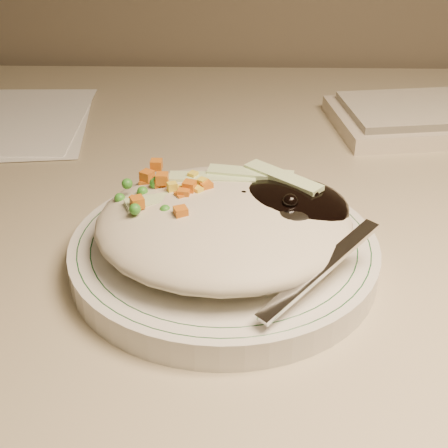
{
  "coord_description": "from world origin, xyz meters",
  "views": [
    {
      "loc": [
        -0.04,
        0.82,
        1.02
      ],
      "look_at": [
        -0.05,
        1.22,
        0.78
      ],
      "focal_mm": 50.0,
      "sensor_mm": 36.0,
      "label": 1
    }
  ],
  "objects": [
    {
      "name": "desk",
      "position": [
        0.0,
        1.38,
        0.54
      ],
      "size": [
        1.4,
        0.7,
        0.74
      ],
      "color": "tan",
      "rests_on": "ground"
    },
    {
      "name": "plate",
      "position": [
        -0.05,
        1.22,
        0.75
      ],
      "size": [
        0.24,
        0.24,
        0.02
      ],
      "primitive_type": "cylinder",
      "color": "silver",
      "rests_on": "desk"
    },
    {
      "name": "plate_rim",
      "position": [
        -0.05,
        1.22,
        0.76
      ],
      "size": [
        0.22,
        0.22,
        0.0
      ],
      "color": "#144723",
      "rests_on": "plate"
    },
    {
      "name": "meal",
      "position": [
        -0.05,
        1.22,
        0.78
      ],
      "size": [
        0.21,
        0.19,
        0.05
      ],
      "color": "#BDB299",
      "rests_on": "plate"
    }
  ]
}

